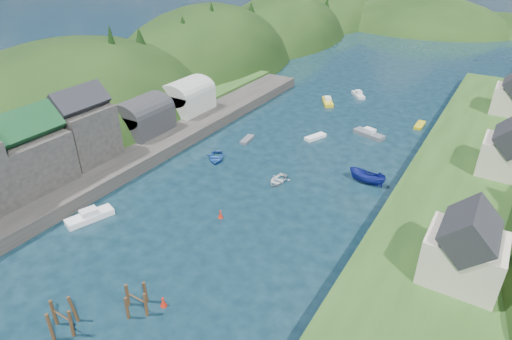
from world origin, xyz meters
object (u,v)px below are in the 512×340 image
Objects in this scene: channel_buoy_near at (163,302)px; channel_buoy_far at (220,215)px; piling_cluster_far at (137,302)px; piling_cluster_near at (63,320)px.

channel_buoy_far is (-3.99, 15.20, 0.00)m from channel_buoy_near.
piling_cluster_far is at bearing -136.27° from channel_buoy_near.
piling_cluster_far is at bearing 53.12° from piling_cluster_near.
channel_buoy_near is 15.71m from channel_buoy_far.
channel_buoy_far is at bearing 85.48° from piling_cluster_near.
piling_cluster_far is at bearing -82.54° from channel_buoy_far.
piling_cluster_far is 2.54m from channel_buoy_near.
piling_cluster_far reaches higher than channel_buoy_far.
piling_cluster_near is 9.09m from channel_buoy_near.
piling_cluster_far is (3.97, 5.29, -0.23)m from piling_cluster_near.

